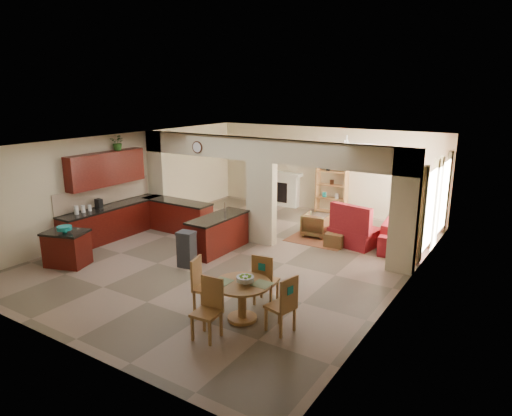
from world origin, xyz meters
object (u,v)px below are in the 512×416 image
Objects in this scene: kitchen_island at (67,248)px; dining_table at (242,295)px; armchair at (316,225)px; sofa at (406,231)px.

kitchen_island is 1.08× the size of dining_table.
kitchen_island is 6.48m from armchair.
sofa is 2.38m from armchair.
armchair is at bearing 97.64° from sofa.
sofa is (6.27, 5.73, -0.05)m from kitchen_island.
armchair is at bearing 33.82° from kitchen_island.
kitchen_island is 4.91m from dining_table.
dining_table is 0.41× the size of sofa.
dining_table is at bearing -18.00° from kitchen_island.
armchair is at bearing 100.56° from dining_table.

